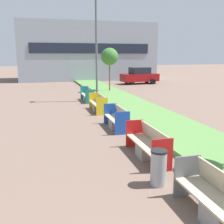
# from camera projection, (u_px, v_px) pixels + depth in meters

# --- Properties ---
(planter_grass_strip) EXTENTS (2.80, 120.00, 0.18)m
(planter_grass_strip) POSITION_uv_depth(u_px,v_px,m) (151.00, 116.00, 13.43)
(planter_grass_strip) COLOR #568442
(planter_grass_strip) RESTS_ON ground
(building_backdrop) EXTENTS (17.53, 7.43, 7.31)m
(building_backdrop) POSITION_uv_depth(u_px,v_px,m) (87.00, 52.00, 35.55)
(building_backdrop) COLOR #939EAD
(building_backdrop) RESTS_ON ground
(bench_grey_frame) EXTENTS (0.65, 2.39, 0.94)m
(bench_grey_frame) POSITION_uv_depth(u_px,v_px,m) (223.00, 208.00, 4.74)
(bench_grey_frame) COLOR gray
(bench_grey_frame) RESTS_ON ground
(bench_red_frame) EXTENTS (0.65, 2.21, 0.94)m
(bench_red_frame) POSITION_uv_depth(u_px,v_px,m) (148.00, 146.00, 8.06)
(bench_red_frame) COLOR gray
(bench_red_frame) RESTS_ON ground
(bench_blue_frame) EXTENTS (0.65, 1.94, 0.94)m
(bench_blue_frame) POSITION_uv_depth(u_px,v_px,m) (117.00, 120.00, 11.32)
(bench_blue_frame) COLOR gray
(bench_blue_frame) RESTS_ON ground
(bench_yellow_frame) EXTENTS (0.65, 2.18, 0.94)m
(bench_yellow_frame) POSITION_uv_depth(u_px,v_px,m) (99.00, 105.00, 14.88)
(bench_yellow_frame) COLOR gray
(bench_yellow_frame) RESTS_ON ground
(bench_teal_frame) EXTENTS (0.65, 2.19, 0.94)m
(bench_teal_frame) POSITION_uv_depth(u_px,v_px,m) (88.00, 96.00, 18.26)
(bench_teal_frame) COLOR gray
(bench_teal_frame) RESTS_ON ground
(litter_bin) EXTENTS (0.40, 0.40, 0.89)m
(litter_bin) POSITION_uv_depth(u_px,v_px,m) (158.00, 168.00, 6.32)
(litter_bin) COLOR #9EA0A5
(litter_bin) RESTS_ON ground
(street_lamp_post) EXTENTS (0.24, 0.44, 7.28)m
(street_lamp_post) POSITION_uv_depth(u_px,v_px,m) (96.00, 42.00, 17.44)
(street_lamp_post) COLOR #56595B
(street_lamp_post) RESTS_ON ground
(sapling_tree_far) EXTENTS (1.45, 1.45, 3.79)m
(sapling_tree_far) POSITION_uv_depth(u_px,v_px,m) (110.00, 57.00, 22.25)
(sapling_tree_far) COLOR brown
(sapling_tree_far) RESTS_ON ground
(parked_car_distant) EXTENTS (4.39, 2.27, 1.86)m
(parked_car_distant) POSITION_uv_depth(u_px,v_px,m) (140.00, 76.00, 29.70)
(parked_car_distant) COLOR maroon
(parked_car_distant) RESTS_ON ground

